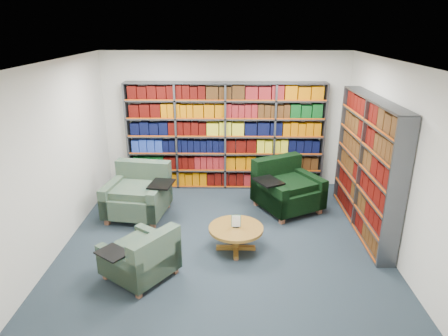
{
  "coord_description": "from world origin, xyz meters",
  "views": [
    {
      "loc": [
        0.09,
        -5.58,
        3.3
      ],
      "look_at": [
        0.0,
        0.6,
        1.05
      ],
      "focal_mm": 32.0,
      "sensor_mm": 36.0,
      "label": 1
    }
  ],
  "objects_px": {
    "chair_green_right": "(285,189)",
    "chair_teal_left": "(139,195)",
    "coffee_table": "(236,232)",
    "chair_teal_front": "(143,259)"
  },
  "relations": [
    {
      "from": "chair_green_right",
      "to": "chair_teal_front",
      "type": "height_order",
      "value": "chair_green_right"
    },
    {
      "from": "chair_teal_left",
      "to": "coffee_table",
      "type": "height_order",
      "value": "chair_teal_left"
    },
    {
      "from": "chair_teal_left",
      "to": "chair_green_right",
      "type": "height_order",
      "value": "chair_green_right"
    },
    {
      "from": "chair_teal_left",
      "to": "chair_teal_front",
      "type": "relative_size",
      "value": 1.12
    },
    {
      "from": "chair_green_right",
      "to": "chair_teal_left",
      "type": "bearing_deg",
      "value": -173.82
    },
    {
      "from": "chair_green_right",
      "to": "chair_teal_front",
      "type": "bearing_deg",
      "value": -134.02
    },
    {
      "from": "chair_green_right",
      "to": "coffee_table",
      "type": "xyz_separation_m",
      "value": [
        -0.93,
        -1.53,
        -0.06
      ]
    },
    {
      "from": "chair_teal_front",
      "to": "chair_teal_left",
      "type": "bearing_deg",
      "value": 103.5
    },
    {
      "from": "chair_green_right",
      "to": "chair_teal_front",
      "type": "xyz_separation_m",
      "value": [
        -2.2,
        -2.27,
        -0.07
      ]
    },
    {
      "from": "chair_teal_left",
      "to": "chair_green_right",
      "type": "distance_m",
      "value": 2.69
    }
  ]
}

